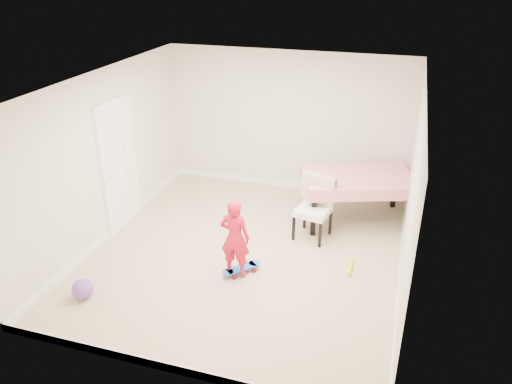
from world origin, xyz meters
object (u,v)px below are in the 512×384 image
(dining_table, at_px, (356,198))
(skateboard, at_px, (241,270))
(child, at_px, (235,240))
(balloon, at_px, (83,289))
(dining_chair, at_px, (313,209))

(dining_table, relative_size, skateboard, 2.99)
(dining_table, distance_m, child, 2.55)
(dining_table, distance_m, skateboard, 2.47)
(skateboard, distance_m, balloon, 2.14)
(dining_chair, distance_m, skateboard, 1.55)
(dining_chair, bearing_deg, balloon, -125.32)
(dining_chair, xyz_separation_m, balloon, (-2.56, -2.42, -0.36))
(skateboard, relative_size, child, 0.52)
(balloon, bearing_deg, child, 31.66)
(skateboard, relative_size, balloon, 2.12)
(dining_chair, xyz_separation_m, child, (-0.82, -1.35, 0.07))
(dining_table, distance_m, dining_chair, 0.97)
(dining_table, relative_size, balloon, 6.33)
(child, bearing_deg, dining_table, -123.16)
(dining_table, bearing_deg, skateboard, -143.10)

